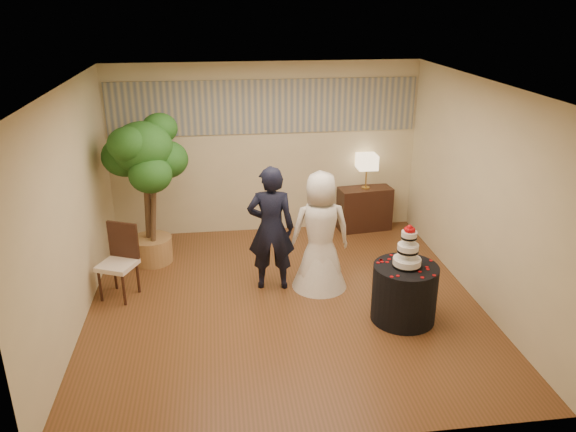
{
  "coord_description": "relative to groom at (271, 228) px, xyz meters",
  "views": [
    {
      "loc": [
        -0.79,
        -6.37,
        3.73
      ],
      "look_at": [
        0.1,
        0.4,
        1.05
      ],
      "focal_mm": 35.0,
      "sensor_mm": 36.0,
      "label": 1
    }
  ],
  "objects": [
    {
      "name": "ficus_tree",
      "position": [
        -1.69,
        1.01,
        0.26
      ],
      "size": [
        1.13,
        1.13,
        2.24
      ],
      "primitive_type": null,
      "rotation": [
        0.0,
        0.0,
        -3.08
      ],
      "color": "#21561B",
      "rests_on": "floor"
    },
    {
      "name": "table_lamp",
      "position": [
        1.78,
        1.84,
        0.16
      ],
      "size": [
        0.32,
        0.32,
        0.58
      ],
      "primitive_type": null,
      "color": "beige",
      "rests_on": "console"
    },
    {
      "name": "bride",
      "position": [
        0.65,
        -0.08,
        -0.04
      ],
      "size": [
        0.8,
        0.75,
        1.64
      ],
      "primitive_type": "imported",
      "rotation": [
        0.0,
        0.0,
        3.14
      ],
      "color": "white",
      "rests_on": "floor"
    },
    {
      "name": "mural_border",
      "position": [
        0.12,
        2.02,
        1.24
      ],
      "size": [
        4.9,
        0.02,
        0.85
      ],
      "primitive_type": "cube",
      "color": "gray",
      "rests_on": "wall_back"
    },
    {
      "name": "wall_front",
      "position": [
        0.12,
        -2.96,
        0.54
      ],
      "size": [
        5.0,
        0.06,
        2.8
      ],
      "primitive_type": "cube",
      "color": "beige",
      "rests_on": "ground"
    },
    {
      "name": "wall_back",
      "position": [
        0.12,
        2.04,
        0.54
      ],
      "size": [
        5.0,
        0.06,
        2.8
      ],
      "primitive_type": "cube",
      "color": "beige",
      "rests_on": "ground"
    },
    {
      "name": "floor",
      "position": [
        0.12,
        -0.46,
        -0.86
      ],
      "size": [
        5.0,
        5.0,
        0.0
      ],
      "primitive_type": "cube",
      "color": "brown",
      "rests_on": "ground"
    },
    {
      "name": "ceiling",
      "position": [
        0.12,
        -0.46,
        1.94
      ],
      "size": [
        5.0,
        5.0,
        0.0
      ],
      "primitive_type": "cube",
      "color": "white",
      "rests_on": "wall_back"
    },
    {
      "name": "wedding_cake",
      "position": [
        1.52,
        -1.05,
        0.13
      ],
      "size": [
        0.34,
        0.34,
        0.54
      ],
      "primitive_type": null,
      "color": "white",
      "rests_on": "cake_table"
    },
    {
      "name": "side_chair",
      "position": [
        -2.02,
        -0.03,
        -0.37
      ],
      "size": [
        0.6,
        0.61,
        0.99
      ],
      "primitive_type": null,
      "rotation": [
        0.0,
        0.0,
        -0.42
      ],
      "color": "black",
      "rests_on": "floor"
    },
    {
      "name": "wall_right",
      "position": [
        2.62,
        -0.46,
        0.54
      ],
      "size": [
        0.06,
        5.0,
        2.8
      ],
      "primitive_type": "cube",
      "color": "beige",
      "rests_on": "ground"
    },
    {
      "name": "console",
      "position": [
        1.78,
        1.84,
        -0.49
      ],
      "size": [
        0.92,
        0.49,
        0.73
      ],
      "primitive_type": "cube",
      "rotation": [
        0.0,
        0.0,
        0.12
      ],
      "color": "black",
      "rests_on": "floor"
    },
    {
      "name": "groom",
      "position": [
        0.0,
        0.0,
        0.0
      ],
      "size": [
        0.67,
        0.48,
        1.72
      ],
      "primitive_type": "imported",
      "rotation": [
        0.0,
        0.0,
        3.04
      ],
      "color": "black",
      "rests_on": "floor"
    },
    {
      "name": "cake_table",
      "position": [
        1.52,
        -1.05,
        -0.5
      ],
      "size": [
        0.99,
        0.99,
        0.72
      ],
      "primitive_type": "cylinder",
      "rotation": [
        0.0,
        0.0,
        -0.32
      ],
      "color": "black",
      "rests_on": "floor"
    },
    {
      "name": "wall_left",
      "position": [
        -2.38,
        -0.46,
        0.54
      ],
      "size": [
        0.06,
        5.0,
        2.8
      ],
      "primitive_type": "cube",
      "color": "beige",
      "rests_on": "ground"
    }
  ]
}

